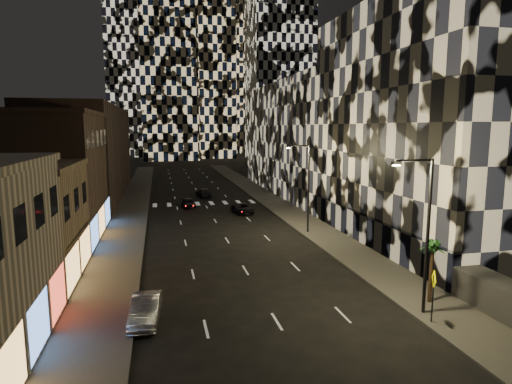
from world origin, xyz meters
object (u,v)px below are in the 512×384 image
streetlight_far (306,182)px  car_silver_parked (146,310)px  car_dark_midlane (188,203)px  ped_sign (433,287)px  palm_tree (432,251)px  car_dark_oncoming (204,193)px  streetlight_near (424,225)px  car_dark_rightlane (243,209)px

streetlight_far → car_silver_parked: bearing=-131.8°
car_dark_midlane → ped_sign: (10.78, -38.34, 1.52)m
car_silver_parked → palm_tree: (17.08, -1.37, 2.68)m
car_dark_oncoming → palm_tree: bearing=96.0°
car_dark_oncoming → streetlight_near: bearing=93.8°
car_silver_parked → ped_sign: size_ratio=1.46×
streetlight_near → ped_sign: size_ratio=3.04×
streetlight_near → car_dark_rightlane: size_ratio=2.01×
car_dark_rightlane → palm_tree: 31.01m
car_dark_oncoming → palm_tree: 45.80m
car_silver_parked → car_dark_midlane: size_ratio=1.10×
car_silver_parked → palm_tree: size_ratio=1.10×
car_dark_rightlane → ped_sign: (4.30, -32.79, 1.57)m
car_silver_parked → streetlight_near: bearing=-5.0°
car_dark_rightlane → car_silver_parked: bearing=-116.6°
streetlight_far → car_dark_midlane: (-10.84, 17.13, -4.68)m
streetlight_far → car_silver_parked: 23.77m
car_dark_oncoming → palm_tree: size_ratio=1.17×
car_silver_parked → car_dark_rightlane: car_silver_parked is taller
streetlight_far → car_silver_parked: streetlight_far is taller
car_silver_parked → ped_sign: (15.50, -3.84, 1.48)m
car_dark_rightlane → palm_tree: palm_tree is taller
streetlight_near → ped_sign: streetlight_near is taller
ped_sign → car_dark_oncoming: bearing=124.2°
streetlight_near → car_silver_parked: (-15.55, 2.63, -4.64)m
streetlight_near → car_dark_rightlane: 32.23m
streetlight_far → ped_sign: bearing=-90.2°
streetlight_near → car_dark_midlane: bearing=106.3°
car_silver_parked → car_dark_oncoming: 44.05m
car_dark_midlane → palm_tree: (12.37, -35.87, 2.72)m
car_dark_rightlane → car_dark_oncoming: bearing=98.2°
palm_tree → streetlight_far: bearing=94.7°
streetlight_near → palm_tree: 2.79m
car_dark_oncoming → ped_sign: size_ratio=1.55×
car_dark_midlane → palm_tree: palm_tree is taller
car_dark_oncoming → palm_tree: palm_tree is taller
streetlight_near → car_silver_parked: streetlight_near is taller
streetlight_far → car_dark_midlane: size_ratio=2.29×
streetlight_far → car_dark_oncoming: bearing=106.8°
streetlight_near → car_dark_oncoming: 46.90m
car_dark_rightlane → car_dark_midlane: bearing=134.0°
streetlight_near → palm_tree: streetlight_near is taller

